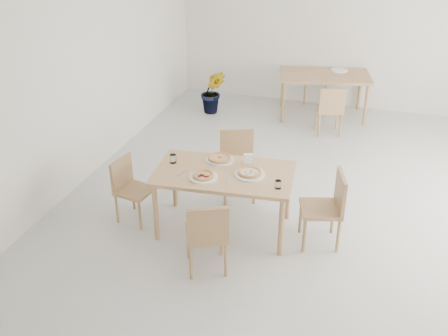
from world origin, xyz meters
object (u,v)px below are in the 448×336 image
(napkin_holder, at_px, (248,159))
(plate_empty, at_px, (339,70))
(pizza_mushroom, at_px, (250,172))
(potted_plant, at_px, (213,92))
(plate_pepperoni, at_px, (203,177))
(chair_south, at_px, (207,233))
(pizza_pepperoni, at_px, (203,175))
(plate_margherita, at_px, (220,160))
(chair_west, at_px, (130,185))
(tumbler_b, at_px, (278,185))
(chair_back_s, at_px, (330,107))
(chair_back_n, at_px, (319,74))
(tumbler_a, at_px, (173,159))
(pizza_margherita, at_px, (220,158))
(chair_east, at_px, (329,204))
(chair_north, at_px, (237,160))
(main_table, at_px, (224,178))
(second_table, at_px, (324,79))
(plate_mushroom, at_px, (250,174))

(napkin_holder, relative_size, plate_empty, 0.46)
(pizza_mushroom, xyz_separation_m, potted_plant, (-1.57, 3.39, -0.39))
(plate_pepperoni, relative_size, potted_plant, 0.41)
(chair_south, distance_m, pizza_pepperoni, 0.72)
(plate_margherita, xyz_separation_m, napkin_holder, (0.34, 0.00, 0.05))
(chair_south, bearing_deg, chair_west, -55.20)
(plate_margherita, relative_size, plate_pepperoni, 1.03)
(tumbler_b, relative_size, chair_back_s, 0.11)
(chair_back_n, xyz_separation_m, potted_plant, (-1.67, -1.16, -0.13))
(tumbler_a, relative_size, chair_back_s, 0.12)
(pizza_margherita, relative_size, pizza_mushroom, 1.09)
(plate_margherita, relative_size, pizza_mushroom, 1.01)
(chair_east, bearing_deg, plate_margherita, -113.78)
(tumbler_a, distance_m, tumbler_b, 1.29)
(tumbler_a, bearing_deg, plate_margherita, 23.98)
(chair_north, xyz_separation_m, tumbler_a, (-0.55, -0.77, 0.30))
(pizza_margherita, bearing_deg, chair_west, -159.54)
(main_table, height_order, napkin_holder, napkin_holder)
(chair_west, xyz_separation_m, plate_margherita, (0.99, 0.37, 0.31))
(main_table, xyz_separation_m, plate_pepperoni, (-0.17, -0.19, 0.09))
(tumbler_a, bearing_deg, chair_back_n, 77.38)
(chair_west, relative_size, chair_back_n, 0.87)
(chair_north, bearing_deg, chair_west, -161.79)
(pizza_margherita, xyz_separation_m, potted_plant, (-1.15, 3.15, -0.39))
(chair_north, relative_size, chair_west, 1.12)
(chair_back_s, height_order, plate_empty, chair_back_s)
(tumbler_b, bearing_deg, pizza_margherita, 151.26)
(chair_east, xyz_separation_m, potted_plant, (-2.45, 3.32, -0.11))
(chair_west, height_order, potted_plant, potted_plant)
(plate_pepperoni, bearing_deg, plate_margherita, 85.26)
(plate_empty, bearing_deg, second_table, -128.42)
(chair_north, relative_size, plate_mushroom, 2.54)
(plate_mushroom, height_order, chair_back_n, chair_back_n)
(tumbler_b, distance_m, plate_empty, 4.30)
(chair_south, distance_m, second_table, 4.69)
(plate_pepperoni, height_order, pizza_pepperoni, pizza_pepperoni)
(plate_margherita, xyz_separation_m, pizza_mushroom, (0.43, -0.24, 0.02))
(tumbler_b, bearing_deg, plate_pepperoni, -178.35)
(chair_north, bearing_deg, chair_back_s, 45.76)
(chair_north, relative_size, chair_back_s, 1.06)
(tumbler_b, relative_size, chair_back_n, 0.10)
(chair_west, relative_size, potted_plant, 1.00)
(chair_west, height_order, plate_empty, chair_west)
(plate_margherita, relative_size, chair_back_n, 0.36)
(pizza_mushroom, bearing_deg, second_table, 85.71)
(tumbler_a, distance_m, plate_empty, 4.32)
(napkin_holder, height_order, second_table, napkin_holder)
(chair_north, distance_m, chair_west, 1.40)
(pizza_mushroom, bearing_deg, chair_west, -174.74)
(potted_plant, bearing_deg, plate_mushroom, -65.11)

